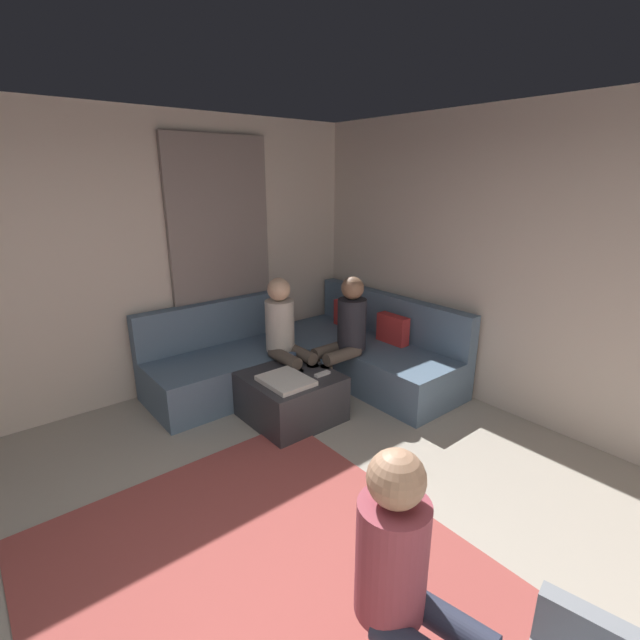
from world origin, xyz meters
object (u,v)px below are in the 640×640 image
Objects in this scene: sectional_couch at (311,357)px; coffee_mug at (292,358)px; person_on_couch_side at (286,335)px; game_remote at (322,374)px; person_on_armchair at (413,585)px; ottoman at (291,396)px; person_on_couch_back at (344,333)px.

coffee_mug is (0.27, -0.44, 0.19)m from sectional_couch.
game_remote is at bearing 92.34° from person_on_couch_side.
person_on_armchair is at bearing -31.30° from sectional_couch.
sectional_couch is at bearing -160.72° from person_on_couch_side.
person_on_couch_side is at bearing 171.39° from coffee_mug.
coffee_mug reaches higher than game_remote.
sectional_couch is at bearing -132.89° from person_on_armchair.
sectional_couch is 0.80m from game_remote.
sectional_couch reaches higher than game_remote.
ottoman is 0.81m from person_on_couch_back.
ottoman is 8.00× the size of coffee_mug.
person_on_armchair is at bearing -26.32° from coffee_mug.
sectional_couch is 2.16× the size of person_on_armchair.
game_remote is 0.12× the size of person_on_couch_side.
person_on_couch_back is (0.45, 0.06, 0.38)m from sectional_couch.
coffee_mug is at bearing -127.91° from person_on_armchair.
coffee_mug is 0.40m from game_remote.
coffee_mug is 0.08× the size of person_on_armchair.
person_on_couch_back is at bearing 93.20° from ottoman.
person_on_armchair is (2.71, -1.65, 0.36)m from sectional_couch.
sectional_couch is 2.12× the size of person_on_couch_back.
person_on_armchair is at bearing -31.44° from game_remote.
game_remote reaches higher than ottoman.
person_on_couch_back is 1.02× the size of person_on_armchair.
coffee_mug is 0.23m from person_on_couch_side.
ottoman is at bearing -129.29° from game_remote.
coffee_mug is (-0.22, 0.18, 0.26)m from ottoman.
person_on_couch_side is (0.15, -0.42, 0.38)m from sectional_couch.
person_on_couch_back is at bearing 147.39° from person_on_couch_side.
ottoman is at bearing -126.42° from person_on_armchair.
person_on_armchair is at bearing 64.44° from person_on_couch_side.
person_on_armchair is (2.04, -1.25, 0.21)m from game_remote.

